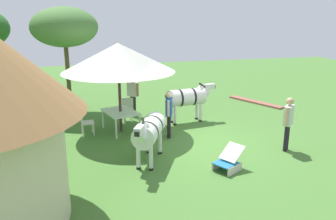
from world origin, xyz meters
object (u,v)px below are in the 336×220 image
patio_chair_near_lawn (85,121)px  zebra_by_umbrella (149,131)px  patio_chair_east_end (127,108)px  zebra_nearest_camera (188,98)px  guest_beside_umbrella (133,92)px  standing_watcher (288,119)px  guest_behind_table (169,110)px  shade_umbrella (118,58)px  striped_lounge_chair (228,161)px  acacia_tree_right_background (64,27)px  patio_chair_west_end (150,123)px  patio_dining_table (120,113)px

patio_chair_near_lawn → zebra_by_umbrella: size_ratio=0.45×
patio_chair_east_end → zebra_nearest_camera: 2.37m
guest_beside_umbrella → standing_watcher: (-4.89, -3.99, 0.04)m
guest_behind_table → zebra_by_umbrella: 2.05m
shade_umbrella → patio_chair_east_end: bearing=-18.2°
standing_watcher → striped_lounge_chair: size_ratio=1.74×
guest_beside_umbrella → patio_chair_east_end: bearing=109.3°
patio_chair_east_end → zebra_nearest_camera: bearing=-178.8°
guest_behind_table → patio_chair_east_end: bearing=46.0°
patio_chair_east_end → guest_behind_table: guest_behind_table is taller
acacia_tree_right_background → standing_watcher: bearing=-133.6°
patio_chair_west_end → guest_beside_umbrella: size_ratio=0.56×
patio_chair_east_end → standing_watcher: 6.03m
patio_chair_east_end → standing_watcher: (-4.17, -4.32, 0.48)m
patio_chair_west_end → patio_chair_near_lawn: (0.77, 2.11, 0.00)m
patio_chair_near_lawn → guest_behind_table: size_ratio=0.57×
patio_dining_table → patio_chair_west_end: (-0.88, -0.87, -0.14)m
acacia_tree_right_background → patio_chair_east_end: bearing=-132.7°
acacia_tree_right_background → guest_behind_table: bearing=-142.1°
standing_watcher → acacia_tree_right_background: bearing=92.1°
patio_chair_near_lawn → guest_beside_umbrella: guest_beside_umbrella is taller
standing_watcher → zebra_nearest_camera: standing_watcher is taller
standing_watcher → zebra_nearest_camera: 4.07m
patio_chair_west_end → patio_chair_east_end: bearing=58.5°
guest_beside_umbrella → shade_umbrella: bearing=113.6°
standing_watcher → guest_behind_table: bearing=104.3°
patio_chair_near_lawn → guest_beside_umbrella: 2.84m
striped_lounge_chair → zebra_nearest_camera: size_ratio=0.46×
zebra_by_umbrella → guest_beside_umbrella: bearing=-67.9°
standing_watcher → patio_chair_east_end: bearing=91.7°
standing_watcher → acacia_tree_right_background: 9.30m
patio_chair_east_end → acacia_tree_right_background: (2.01, 2.17, 2.97)m
guest_behind_table → zebra_nearest_camera: guest_behind_table is taller
patio_dining_table → patio_chair_west_end: size_ratio=1.81×
acacia_tree_right_background → guest_beside_umbrella: bearing=-117.1°
shade_umbrella → striped_lounge_chair: (-3.83, -2.45, -2.37)m
shade_umbrella → acacia_tree_right_background: bearing=29.3°
zebra_by_umbrella → shade_umbrella: bearing=-55.2°
zebra_nearest_camera → acacia_tree_right_background: (2.69, 4.40, 2.53)m
striped_lounge_chair → acacia_tree_right_background: acacia_tree_right_background is taller
guest_behind_table → striped_lounge_chair: size_ratio=1.66×
acacia_tree_right_background → striped_lounge_chair: bearing=-148.9°
shade_umbrella → acacia_tree_right_background: (3.18, 1.79, 0.86)m
zebra_nearest_camera → zebra_by_umbrella: size_ratio=1.04×
shade_umbrella → zebra_nearest_camera: size_ratio=1.84×
patio_chair_near_lawn → striped_lounge_chair: (-3.71, -3.68, -0.27)m
patio_dining_table → patio_chair_near_lawn: size_ratio=1.81×
patio_chair_west_end → zebra_nearest_camera: size_ratio=0.43×
striped_lounge_chair → zebra_by_umbrella: zebra_by_umbrella is taller
patio_chair_east_end → acacia_tree_right_background: size_ratio=0.21×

